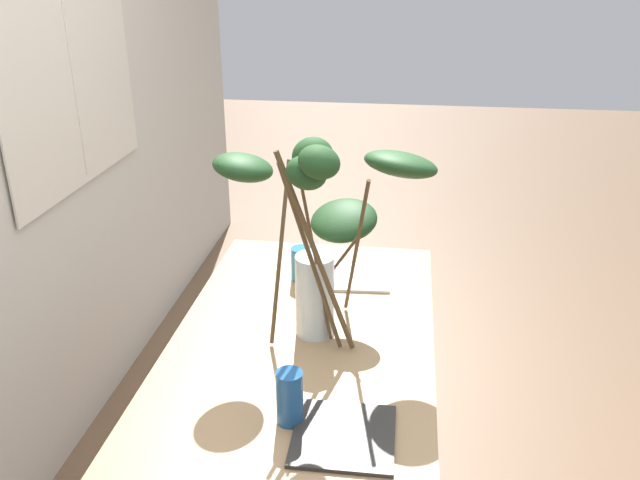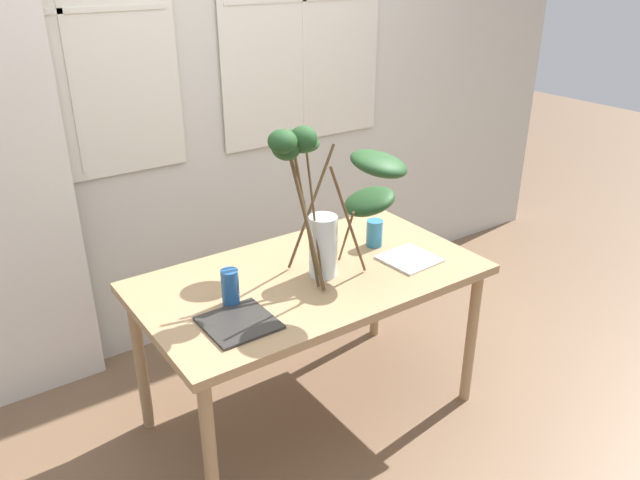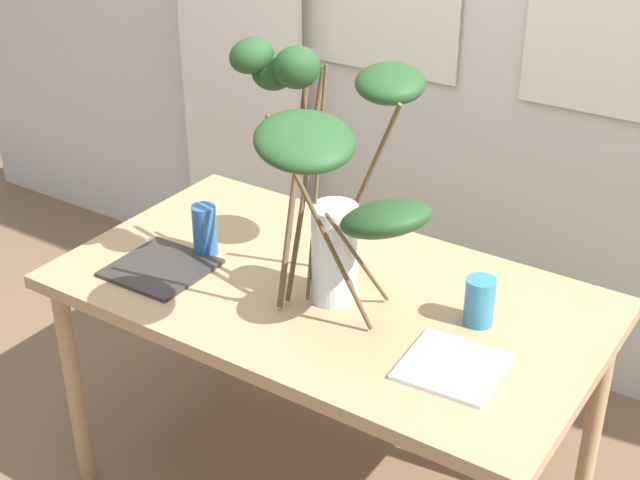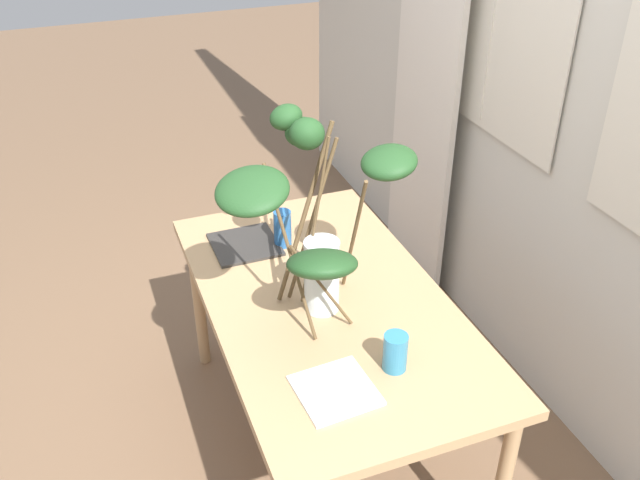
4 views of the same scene
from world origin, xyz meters
The scene contains 6 objects.
dining_table centered at (0.00, 0.00, 0.66)m, with size 1.45×0.81×0.73m.
vase_with_branches centered at (0.07, -0.07, 1.12)m, with size 0.61×0.70×0.68m.
drinking_glass_blue_left centered at (-0.39, -0.03, 0.81)m, with size 0.07×0.07×0.15m, color #235693.
drinking_glass_blue_right centered at (0.40, 0.07, 0.80)m, with size 0.08×0.08×0.12m, color teal.
plate_square_left centered at (-0.44, -0.17, 0.74)m, with size 0.25×0.25×0.01m, color #2D2B28.
plate_square_right centered at (0.44, -0.14, 0.74)m, with size 0.22×0.22×0.01m, color white.
Camera 3 is at (1.11, -1.72, 1.98)m, focal length 50.62 mm.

